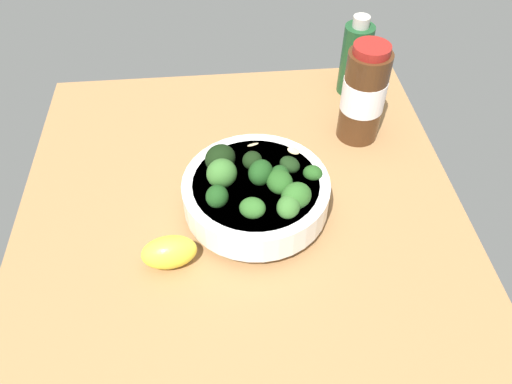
{
  "coord_description": "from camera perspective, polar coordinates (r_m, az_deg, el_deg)",
  "views": [
    {
      "loc": [
        -2.42,
        -51.15,
        55.18
      ],
      "look_at": [
        2.12,
        -3.16,
        4.0
      ],
      "focal_mm": 35.27,
      "sensor_mm": 36.0,
      "label": 1
    }
  ],
  "objects": [
    {
      "name": "lemon_wedge",
      "position": [
        0.67,
        -9.81,
        -6.74
      ],
      "size": [
        7.69,
        5.07,
        4.49
      ],
      "primitive_type": "ellipsoid",
      "rotation": [
        0.0,
        0.0,
        0.1
      ],
      "color": "yellow",
      "rests_on": "ground_plane"
    },
    {
      "name": "bowl_of_broccoli",
      "position": [
        0.7,
        -0.01,
        0.07
      ],
      "size": [
        20.51,
        20.51,
        10.68
      ],
      "color": "white",
      "rests_on": "ground_plane"
    },
    {
      "name": "ground_plane",
      "position": [
        0.77,
        -1.8,
        -1.63
      ],
      "size": [
        64.97,
        64.97,
        4.64
      ],
      "primitive_type": "cube",
      "color": "#996D42"
    },
    {
      "name": "bottle_tall",
      "position": [
        0.94,
        11.2,
        14.64
      ],
      "size": [
        5.2,
        5.2,
        14.61
      ],
      "color": "#194723",
      "rests_on": "ground_plane"
    },
    {
      "name": "bottle_short",
      "position": [
        0.82,
        12.11,
        10.8
      ],
      "size": [
        6.93,
        6.93,
        16.75
      ],
      "color": "#472814",
      "rests_on": "ground_plane"
    }
  ]
}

